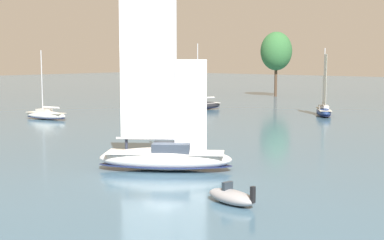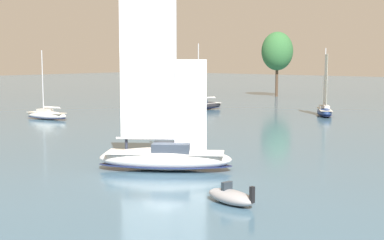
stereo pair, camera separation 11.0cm
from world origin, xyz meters
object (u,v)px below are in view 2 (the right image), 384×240
(tree_shore_center, at_px, (277,51))
(motor_tender, at_px, (231,197))
(sailboat_moored_mid_channel, at_px, (201,105))
(sailboat_moored_far_slip, at_px, (47,115))
(sailboat_moored_outer_mooring, at_px, (324,110))
(sailboat_main, at_px, (165,155))

(tree_shore_center, bearing_deg, motor_tender, -60.90)
(sailboat_moored_mid_channel, height_order, sailboat_moored_far_slip, sailboat_moored_mid_channel)
(sailboat_moored_outer_mooring, height_order, motor_tender, sailboat_moored_outer_mooring)
(sailboat_moored_far_slip, bearing_deg, sailboat_moored_mid_channel, 72.22)
(sailboat_main, height_order, motor_tender, sailboat_main)
(tree_shore_center, relative_size, sailboat_moored_outer_mooring, 1.43)
(tree_shore_center, bearing_deg, sailboat_moored_mid_channel, -79.52)
(tree_shore_center, xyz_separation_m, sailboat_moored_far_slip, (-1.37, -55.64, -8.75))
(sailboat_moored_far_slip, height_order, motor_tender, sailboat_moored_far_slip)
(sailboat_moored_mid_channel, xyz_separation_m, sailboat_moored_outer_mooring, (18.57, 4.09, 0.10))
(sailboat_main, xyz_separation_m, sailboat_moored_far_slip, (-33.47, 13.57, -0.44))
(tree_shore_center, xyz_separation_m, sailboat_main, (32.10, -69.21, -8.31))
(sailboat_main, height_order, sailboat_moored_outer_mooring, sailboat_main)
(sailboat_main, distance_m, sailboat_moored_outer_mooring, 41.41)
(sailboat_main, height_order, sailboat_moored_mid_channel, sailboat_main)
(sailboat_moored_outer_mooring, bearing_deg, sailboat_moored_mid_channel, -167.58)
(sailboat_moored_mid_channel, height_order, motor_tender, sailboat_moored_mid_channel)
(tree_shore_center, distance_m, sailboat_moored_mid_channel, 34.25)
(sailboat_main, relative_size, sailboat_moored_far_slip, 1.47)
(tree_shore_center, distance_m, sailboat_main, 76.75)
(sailboat_moored_mid_channel, bearing_deg, sailboat_moored_outer_mooring, 12.42)
(sailboat_main, height_order, sailboat_moored_far_slip, sailboat_main)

